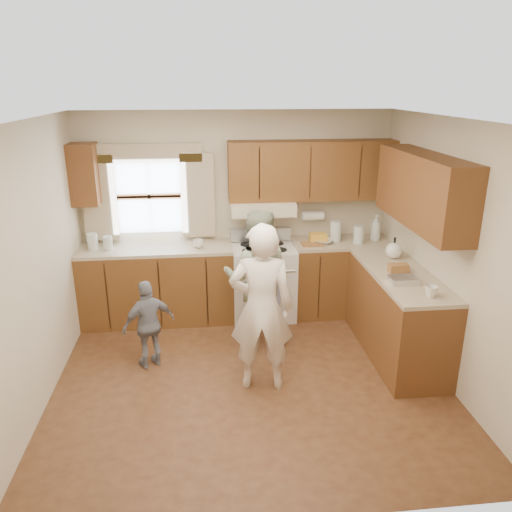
{
  "coord_description": "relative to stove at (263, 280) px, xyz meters",
  "views": [
    {
      "loc": [
        -0.41,
        -4.29,
        2.79
      ],
      "look_at": [
        0.1,
        0.4,
        1.15
      ],
      "focal_mm": 35.0,
      "sensor_mm": 36.0,
      "label": 1
    }
  ],
  "objects": [
    {
      "name": "room",
      "position": [
        -0.3,
        -1.44,
        0.78
      ],
      "size": [
        3.8,
        3.8,
        3.8
      ],
      "color": "#472716",
      "rests_on": "ground"
    },
    {
      "name": "kitchen_fixtures",
      "position": [
        0.31,
        -0.36,
        0.37
      ],
      "size": [
        3.8,
        2.25,
        2.15
      ],
      "color": "#4B2910",
      "rests_on": "ground"
    },
    {
      "name": "stove",
      "position": [
        0.0,
        0.0,
        0.0
      ],
      "size": [
        0.76,
        0.67,
        1.07
      ],
      "color": "silver",
      "rests_on": "ground"
    },
    {
      "name": "woman_left",
      "position": [
        -0.21,
        -1.56,
        0.35
      ],
      "size": [
        0.64,
        0.47,
        1.64
      ],
      "primitive_type": "imported",
      "rotation": [
        0.0,
        0.0,
        3.01
      ],
      "color": "white",
      "rests_on": "ground"
    },
    {
      "name": "woman_right",
      "position": [
        -0.15,
        -0.65,
        0.3
      ],
      "size": [
        0.83,
        0.69,
        1.53
      ],
      "primitive_type": "imported",
      "rotation": [
        0.0,
        0.0,
        2.99
      ],
      "color": "#24422A",
      "rests_on": "ground"
    },
    {
      "name": "child",
      "position": [
        -1.3,
        -1.08,
        0.0
      ],
      "size": [
        0.6,
        0.45,
        0.94
      ],
      "primitive_type": "imported",
      "rotation": [
        0.0,
        0.0,
        3.61
      ],
      "color": "gray",
      "rests_on": "ground"
    }
  ]
}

